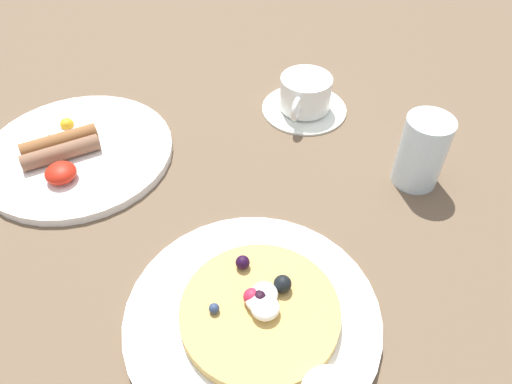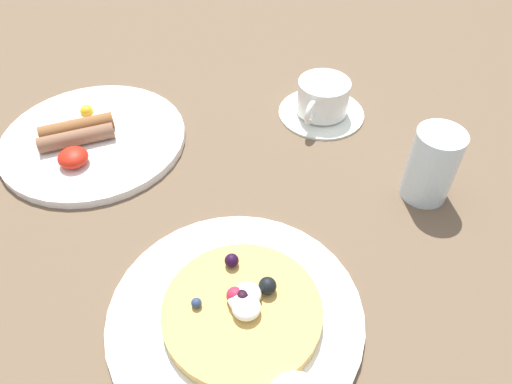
% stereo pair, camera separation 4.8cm
% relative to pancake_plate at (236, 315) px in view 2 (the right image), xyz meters
% --- Properties ---
extents(ground_plane, '(1.83, 1.52, 0.03)m').
position_rel_pancake_plate_xyz_m(ground_plane, '(-0.01, 0.14, -0.02)').
color(ground_plane, brown).
extents(pancake_plate, '(0.27, 0.27, 0.01)m').
position_rel_pancake_plate_xyz_m(pancake_plate, '(0.00, 0.00, 0.00)').
color(pancake_plate, white).
rests_on(pancake_plate, ground_plane).
extents(pancake_with_berries, '(0.16, 0.16, 0.03)m').
position_rel_pancake_plate_xyz_m(pancake_with_berries, '(0.01, -0.00, 0.02)').
color(pancake_with_berries, tan).
rests_on(pancake_with_berries, pancake_plate).
extents(breakfast_plate, '(0.27, 0.27, 0.01)m').
position_rel_pancake_plate_xyz_m(breakfast_plate, '(-0.22, 0.28, 0.00)').
color(breakfast_plate, white).
rests_on(breakfast_plate, ground_plane).
extents(fried_breakfast, '(0.11, 0.16, 0.02)m').
position_rel_pancake_plate_xyz_m(fried_breakfast, '(-0.24, 0.28, 0.02)').
color(fried_breakfast, brown).
rests_on(fried_breakfast, breakfast_plate).
extents(coffee_saucer, '(0.13, 0.13, 0.01)m').
position_rel_pancake_plate_xyz_m(coffee_saucer, '(0.12, 0.36, -0.00)').
color(coffee_saucer, white).
rests_on(coffee_saucer, ground_plane).
extents(coffee_cup, '(0.08, 0.10, 0.05)m').
position_rel_pancake_plate_xyz_m(coffee_cup, '(0.12, 0.36, 0.03)').
color(coffee_cup, white).
rests_on(coffee_cup, coffee_saucer).
extents(water_glass, '(0.06, 0.06, 0.10)m').
position_rel_pancake_plate_xyz_m(water_glass, '(0.24, 0.19, 0.04)').
color(water_glass, silver).
rests_on(water_glass, ground_plane).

